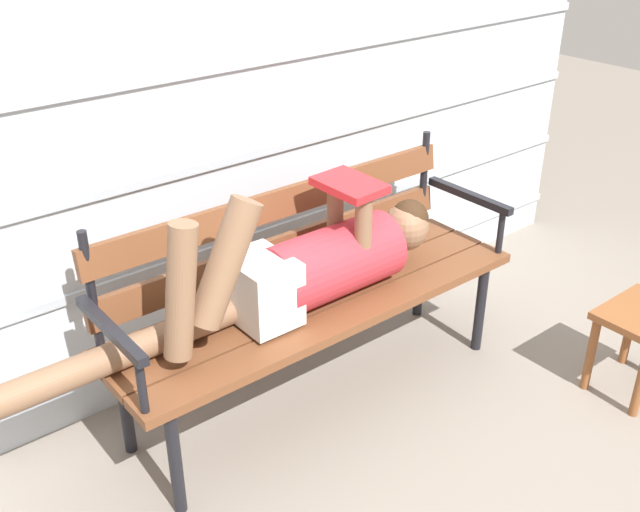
{
  "coord_description": "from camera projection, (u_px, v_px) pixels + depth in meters",
  "views": [
    {
      "loc": [
        -1.51,
        -1.81,
        1.92
      ],
      "look_at": [
        0.0,
        0.06,
        0.64
      ],
      "focal_mm": 41.5,
      "sensor_mm": 36.0,
      "label": 1
    }
  ],
  "objects": [
    {
      "name": "ground_plane",
      "position": [
        330.0,
        401.0,
        2.98
      ],
      "size": [
        12.0,
        12.0,
        0.0
      ],
      "primitive_type": "plane",
      "color": "gray"
    },
    {
      "name": "park_bench",
      "position": [
        309.0,
        281.0,
        2.84
      ],
      "size": [
        1.7,
        0.49,
        0.89
      ],
      "color": "brown",
      "rests_on": "ground"
    },
    {
      "name": "reclining_person",
      "position": [
        302.0,
        268.0,
        2.69
      ],
      "size": [
        1.73,
        0.27,
        0.55
      ],
      "color": "#B72D38"
    },
    {
      "name": "house_siding",
      "position": [
        241.0,
        109.0,
        2.86
      ],
      "size": [
        4.07,
        0.08,
        2.17
      ],
      "color": "#B2BCC6",
      "rests_on": "ground"
    }
  ]
}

